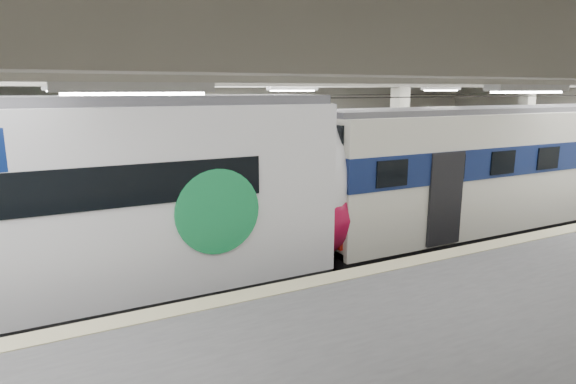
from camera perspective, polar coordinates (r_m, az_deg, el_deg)
station_hall at (r=11.81m, az=9.00°, el=3.74°), size 36.00×24.00×5.75m
modern_emu at (r=11.49m, az=-22.61°, el=-1.82°), size 15.03×3.10×4.79m
older_rer at (r=17.47m, az=22.36°, el=2.47°), size 13.16×2.91×4.36m
far_train at (r=16.91m, az=-24.02°, el=1.94°), size 13.75×3.44×4.37m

